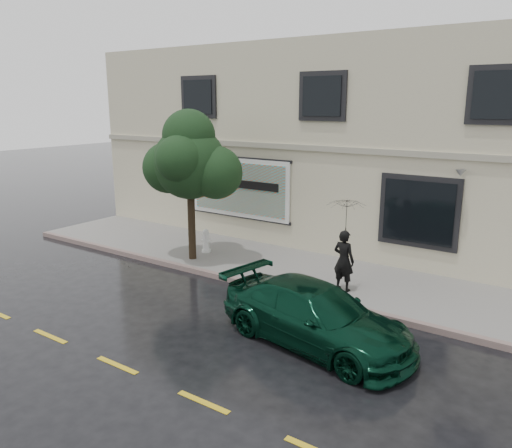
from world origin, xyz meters
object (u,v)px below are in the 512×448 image
Objects in this scene: pedestrian at (344,260)px; street_tree at (190,163)px; fire_hydrant at (206,241)px; car at (315,315)px.

street_tree reaches higher than pedestrian.
pedestrian reaches higher than fire_hydrant.
street_tree reaches higher than car.
car is at bearing -24.87° from street_tree.
street_tree is 2.79m from fire_hydrant.
fire_hydrant is (-5.24, 0.62, -0.44)m from pedestrian.
pedestrian is 0.39× the size of street_tree.
street_tree is 5.35× the size of fire_hydrant.
car is at bearing 109.59° from pedestrian.
car reaches higher than fire_hydrant.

